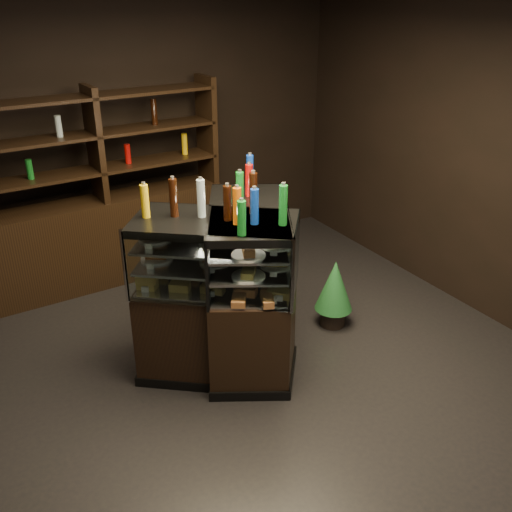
# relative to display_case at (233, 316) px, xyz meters

# --- Properties ---
(ground) EXTENTS (5.00, 5.00, 0.00)m
(ground) POSITION_rel_display_case_xyz_m (-0.08, -0.08, -0.45)
(ground) COLOR black
(ground) RESTS_ON ground
(room_shell) EXTENTS (5.02, 5.02, 3.01)m
(room_shell) POSITION_rel_display_case_xyz_m (-0.08, -0.08, 1.49)
(room_shell) COLOR black
(room_shell) RESTS_ON ground
(display_case) EXTENTS (1.53, 1.36, 1.32)m
(display_case) POSITION_rel_display_case_xyz_m (0.00, 0.00, 0.00)
(display_case) COLOR black
(display_case) RESTS_ON ground
(food_display) EXTENTS (1.16, 1.07, 0.41)m
(food_display) POSITION_rel_display_case_xyz_m (0.00, -0.00, 0.55)
(food_display) COLOR #BE8244
(food_display) RESTS_ON display_case
(bottles_top) EXTENTS (1.00, 0.93, 0.30)m
(bottles_top) POSITION_rel_display_case_xyz_m (-0.00, 0.00, 1.01)
(bottles_top) COLOR #D8590A
(bottles_top) RESTS_ON display_case
(potted_conifer) EXTENTS (0.34, 0.34, 0.73)m
(potted_conifer) POSITION_rel_display_case_xyz_m (1.06, 0.08, -0.03)
(potted_conifer) COLOR black
(potted_conifer) RESTS_ON ground
(back_shelving) EXTENTS (2.51, 0.57, 2.00)m
(back_shelving) POSITION_rel_display_case_xyz_m (-0.46, 1.97, 0.16)
(back_shelving) COLOR black
(back_shelving) RESTS_ON ground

